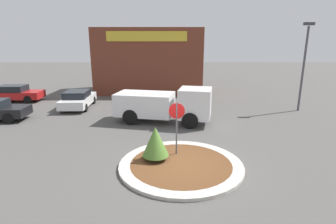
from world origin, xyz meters
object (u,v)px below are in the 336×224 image
at_px(parked_sedan_red, 15,93).
at_px(parked_sedan_white, 77,99).
at_px(stop_sign, 176,120).
at_px(utility_truck, 164,104).
at_px(light_pole, 304,60).

relative_size(parked_sedan_red, parked_sedan_white, 1.00).
distance_m(stop_sign, utility_truck, 5.42).
relative_size(stop_sign, parked_sedan_red, 0.56).
xyz_separation_m(stop_sign, parked_sedan_white, (-7.49, 9.24, -1.05)).
relative_size(utility_truck, parked_sedan_white, 1.43).
distance_m(parked_sedan_white, light_pole, 17.33).
distance_m(stop_sign, light_pole, 12.84).
bearing_deg(light_pole, parked_sedan_white, 177.02).
bearing_deg(utility_truck, stop_sign, -71.68).
bearing_deg(light_pole, stop_sign, -138.79).
xyz_separation_m(parked_sedan_red, parked_sedan_white, (6.26, -2.32, -0.03)).
bearing_deg(parked_sedan_red, stop_sign, -42.35).
distance_m(utility_truck, light_pole, 10.90).
bearing_deg(utility_truck, parked_sedan_white, 162.26).
xyz_separation_m(parked_sedan_white, light_pole, (17.04, -0.89, 3.06)).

